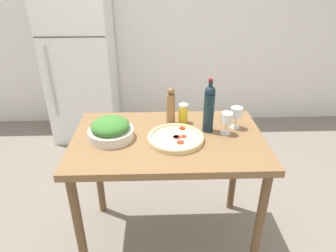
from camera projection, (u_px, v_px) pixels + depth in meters
The scene contains 11 objects.
ground_plane at pixel (168, 237), 2.32m from camera, with size 14.00×14.00×0.00m, color slate.
wall_back at pixel (162, 21), 3.59m from camera, with size 6.40×0.08×2.60m.
refrigerator at pixel (81, 65), 3.44m from camera, with size 0.73×0.66×1.73m.
prep_counter at pixel (168, 152), 1.96m from camera, with size 1.22×0.77×0.90m.
wine_bottle at pixel (209, 108), 1.91m from camera, with size 0.07×0.07×0.36m.
wine_glass_near at pixel (227, 119), 1.90m from camera, with size 0.07×0.07×0.15m.
wine_glass_far at pixel (236, 113), 1.97m from camera, with size 0.07×0.07×0.15m.
pepper_mill at pixel (171, 107), 2.02m from camera, with size 0.06×0.06×0.26m.
salad_bowl at pixel (111, 129), 1.87m from camera, with size 0.28×0.28×0.14m.
homemade_pizza at pixel (176, 138), 1.86m from camera, with size 0.35×0.35×0.04m.
salt_canister at pixel (183, 113), 2.06m from camera, with size 0.06×0.06×0.14m.
Camera 1 is at (-0.06, -1.65, 1.84)m, focal length 32.00 mm.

